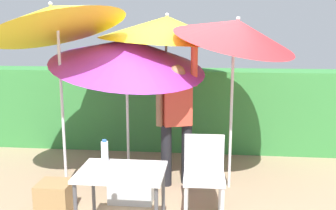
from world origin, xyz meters
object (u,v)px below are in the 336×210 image
(umbrella_orange, at_px, (236,31))
(bottle_water, at_px, (105,152))
(folding_table, at_px, (122,180))
(cooler_box, at_px, (132,182))
(umbrella_yellow, at_px, (54,18))
(umbrella_navy, at_px, (167,28))
(umbrella_rainbow, at_px, (129,53))
(person_vendor, at_px, (177,116))
(chair_plastic, at_px, (204,171))
(crate_cardboard, at_px, (55,198))

(umbrella_orange, xyz_separation_m, bottle_water, (-1.32, -1.32, -1.15))
(umbrella_orange, height_order, folding_table, umbrella_orange)
(cooler_box, bearing_deg, folding_table, -84.00)
(umbrella_yellow, bearing_deg, umbrella_navy, 39.08)
(umbrella_navy, xyz_separation_m, bottle_water, (-0.39, -2.05, -1.19))
(umbrella_yellow, distance_m, folding_table, 2.21)
(folding_table, distance_m, bottle_water, 0.33)
(umbrella_rainbow, relative_size, umbrella_orange, 0.92)
(umbrella_orange, bearing_deg, umbrella_yellow, -172.74)
(person_vendor, distance_m, bottle_water, 1.45)
(chair_plastic, height_order, folding_table, chair_plastic)
(umbrella_rainbow, bearing_deg, chair_plastic, -45.08)
(umbrella_orange, bearing_deg, umbrella_rainbow, 171.18)
(umbrella_navy, bearing_deg, person_vendor, -73.99)
(umbrella_navy, distance_m, chair_plastic, 2.26)
(cooler_box, height_order, crate_cardboard, cooler_box)
(person_vendor, relative_size, bottle_water, 7.83)
(umbrella_orange, distance_m, umbrella_yellow, 2.20)
(cooler_box, relative_size, crate_cardboard, 1.43)
(umbrella_rainbow, bearing_deg, cooler_box, -77.59)
(umbrella_yellow, xyz_separation_m, bottle_water, (0.86, -1.04, -1.31))
(umbrella_yellow, height_order, bottle_water, umbrella_yellow)
(chair_plastic, relative_size, cooler_box, 1.69)
(umbrella_yellow, height_order, umbrella_navy, umbrella_yellow)
(umbrella_orange, distance_m, folding_table, 2.30)
(umbrella_navy, height_order, person_vendor, umbrella_navy)
(umbrella_navy, relative_size, person_vendor, 1.23)
(person_vendor, distance_m, folding_table, 1.56)
(umbrella_orange, height_order, person_vendor, umbrella_orange)
(cooler_box, relative_size, folding_table, 0.66)
(chair_plastic, distance_m, crate_cardboard, 1.69)
(umbrella_orange, relative_size, person_vendor, 1.30)
(person_vendor, bearing_deg, folding_table, -104.90)
(umbrella_orange, bearing_deg, crate_cardboard, -154.30)
(umbrella_orange, height_order, chair_plastic, umbrella_orange)
(folding_table, relative_size, bottle_water, 3.33)
(umbrella_yellow, xyz_separation_m, chair_plastic, (1.83, -0.54, -1.66))
(person_vendor, xyz_separation_m, chair_plastic, (0.37, -0.82, -0.42))
(bottle_water, bearing_deg, person_vendor, 65.65)
(umbrella_yellow, xyz_separation_m, crate_cardboard, (0.17, -0.69, -1.99))
(umbrella_yellow, relative_size, folding_table, 3.32)
(person_vendor, distance_m, chair_plastic, 0.99)
(umbrella_rainbow, bearing_deg, person_vendor, -17.76)
(chair_plastic, distance_m, bottle_water, 1.14)
(umbrella_orange, distance_m, cooler_box, 2.23)
(umbrella_rainbow, xyz_separation_m, umbrella_orange, (1.38, -0.21, 0.28))
(umbrella_rainbow, relative_size, umbrella_yellow, 0.84)
(umbrella_yellow, relative_size, cooler_box, 5.05)
(umbrella_yellow, xyz_separation_m, cooler_box, (0.96, -0.23, -1.96))
(umbrella_yellow, distance_m, cooler_box, 2.19)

